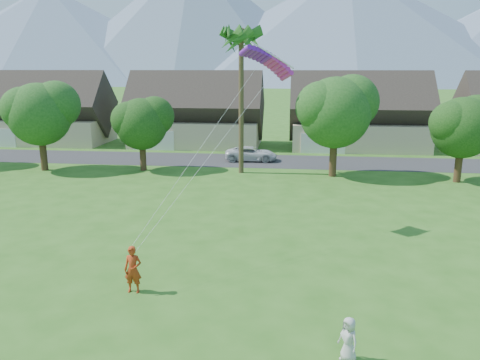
# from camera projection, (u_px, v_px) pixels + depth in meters

# --- Properties ---
(street) EXTENTS (90.00, 7.00, 0.01)m
(street) POSITION_uv_depth(u_px,v_px,m) (267.00, 161.00, 46.93)
(street) COLOR #2D2D30
(street) RESTS_ON ground
(kite_flyer) EXTENTS (0.74, 0.49, 2.01)m
(kite_flyer) POSITION_uv_depth(u_px,v_px,m) (133.00, 270.00, 19.36)
(kite_flyer) COLOR #A73213
(kite_flyer) RESTS_ON ground
(watcher) EXTENTS (0.83, 0.87, 1.50)m
(watcher) POSITION_uv_depth(u_px,v_px,m) (348.00, 339.00, 14.84)
(watcher) COLOR #B7B6B3
(watcher) RESTS_ON ground
(parked_car) EXTENTS (5.27, 2.60, 1.44)m
(parked_car) POSITION_uv_depth(u_px,v_px,m) (251.00, 154.00, 46.93)
(parked_car) COLOR silver
(parked_car) RESTS_ON ground
(mountain_ridge) EXTENTS (540.00, 240.00, 70.00)m
(mountain_ridge) POSITION_uv_depth(u_px,v_px,m) (310.00, 30.00, 257.26)
(mountain_ridge) COLOR slate
(mountain_ridge) RESTS_ON ground
(houses_row) EXTENTS (72.75, 8.19, 8.86)m
(houses_row) POSITION_uv_depth(u_px,v_px,m) (276.00, 118.00, 54.75)
(houses_row) COLOR beige
(houses_row) RESTS_ON ground
(tree_row) EXTENTS (62.27, 6.67, 8.45)m
(tree_row) POSITION_uv_depth(u_px,v_px,m) (250.00, 119.00, 40.03)
(tree_row) COLOR #47301C
(tree_row) RESTS_ON ground
(fan_palm) EXTENTS (3.00, 3.00, 13.80)m
(fan_palm) POSITION_uv_depth(u_px,v_px,m) (241.00, 35.00, 39.07)
(fan_palm) COLOR #4C3D26
(fan_palm) RESTS_ON ground
(parafoil_kite) EXTENTS (3.25, 1.52, 0.50)m
(parafoil_kite) POSITION_uv_depth(u_px,v_px,m) (268.00, 59.00, 25.50)
(parafoil_kite) COLOR #6F16AB
(parafoil_kite) RESTS_ON ground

